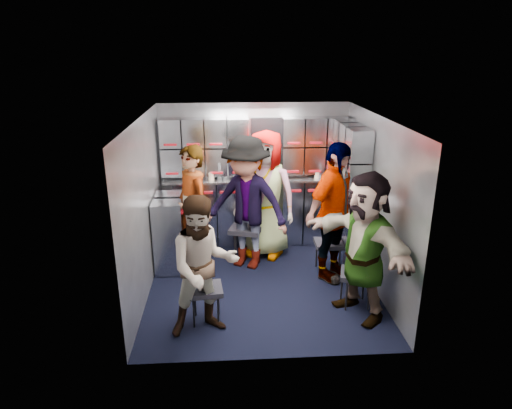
{
  "coord_description": "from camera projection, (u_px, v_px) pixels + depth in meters",
  "views": [
    {
      "loc": [
        -0.4,
        -5.17,
        2.88
      ],
      "look_at": [
        -0.05,
        0.35,
        0.94
      ],
      "focal_mm": 32.0,
      "sensor_mm": 36.0,
      "label": 1
    }
  ],
  "objects": [
    {
      "name": "jump_seat_mid_right",
      "position": [
        329.0,
        245.0,
        6.05
      ],
      "size": [
        0.37,
        0.35,
        0.42
      ],
      "rotation": [
        0.0,
        0.0,
        -0.02
      ],
      "color": "black",
      "rests_on": "ground"
    },
    {
      "name": "counter",
      "position": [
        255.0,
        179.0,
        6.73
      ],
      "size": [
        2.68,
        0.42,
        0.03
      ],
      "primitive_type": "cube",
      "color": "#AFB1B6",
      "rests_on": "cart_bank_back"
    },
    {
      "name": "wall_left",
      "position": [
        144.0,
        208.0,
        5.42
      ],
      "size": [
        0.04,
        3.0,
        2.1
      ],
      "primitive_type": "cube",
      "color": "gray",
      "rests_on": "ground"
    },
    {
      "name": "bottle_mid",
      "position": [
        225.0,
        172.0,
        6.61
      ],
      "size": [
        0.06,
        0.06,
        0.24
      ],
      "primitive_type": "cylinder",
      "color": "white",
      "rests_on": "counter"
    },
    {
      "name": "attendant_arc_a",
      "position": [
        204.0,
        267.0,
        4.63
      ],
      "size": [
        0.85,
        0.73,
        1.51
      ],
      "primitive_type": "imported",
      "rotation": [
        0.0,
        0.0,
        0.24
      ],
      "color": "black",
      "rests_on": "ground"
    },
    {
      "name": "jump_seat_near_right",
      "position": [
        356.0,
        276.0,
        5.24
      ],
      "size": [
        0.44,
        0.42,
        0.42
      ],
      "rotation": [
        0.0,
        0.0,
        -0.28
      ],
      "color": "black",
      "rests_on": "ground"
    },
    {
      "name": "cart_bank_left",
      "position": [
        170.0,
        233.0,
        6.14
      ],
      "size": [
        0.38,
        0.76,
        0.99
      ],
      "primitive_type": "cube",
      "color": "#A0A6B0",
      "rests_on": "ground"
    },
    {
      "name": "cup_right",
      "position": [
        317.0,
        174.0,
        6.7
      ],
      "size": [
        0.07,
        0.07,
        0.11
      ],
      "primitive_type": "cylinder",
      "color": "tan",
      "rests_on": "counter"
    },
    {
      "name": "attendant_standing",
      "position": [
        192.0,
        211.0,
        5.9
      ],
      "size": [
        0.67,
        0.75,
        1.71
      ],
      "primitive_type": "imported",
      "rotation": [
        0.0,
        0.0,
        -1.04
      ],
      "color": "black",
      "rests_on": "ground"
    },
    {
      "name": "jump_seat_center",
      "position": [
        264.0,
        223.0,
        6.73
      ],
      "size": [
        0.38,
        0.36,
        0.45
      ],
      "rotation": [
        0.0,
        0.0,
        -0.01
      ],
      "color": "black",
      "rests_on": "ground"
    },
    {
      "name": "attendant_arc_e",
      "position": [
        364.0,
        246.0,
        4.92
      ],
      "size": [
        1.15,
        1.6,
        1.67
      ],
      "primitive_type": "imported",
      "rotation": [
        0.0,
        0.0,
        -1.09
      ],
      "color": "black",
      "rests_on": "ground"
    },
    {
      "name": "coffee_niche",
      "position": [
        267.0,
        147.0,
        6.7
      ],
      "size": [
        0.46,
        0.16,
        0.84
      ],
      "primitive_type": null,
      "color": "black",
      "rests_on": "wall_back"
    },
    {
      "name": "attendant_arc_c",
      "position": [
        265.0,
        194.0,
        6.39
      ],
      "size": [
        1.04,
        0.89,
        1.81
      ],
      "primitive_type": "imported",
      "rotation": [
        0.0,
        0.0,
        -0.43
      ],
      "color": "black",
      "rests_on": "ground"
    },
    {
      "name": "locker_bank_right",
      "position": [
        351.0,
        155.0,
        6.09
      ],
      "size": [
        0.28,
        1.0,
        0.82
      ],
      "primitive_type": "cube",
      "color": "#A0A6B0",
      "rests_on": "wall_right"
    },
    {
      "name": "locker_bank_back",
      "position": [
        255.0,
        146.0,
        6.63
      ],
      "size": [
        2.68,
        0.28,
        0.82
      ],
      "primitive_type": "cube",
      "color": "#A0A6B0",
      "rests_on": "wall_back"
    },
    {
      "name": "floor",
      "position": [
        261.0,
        283.0,
        5.85
      ],
      "size": [
        3.0,
        3.0,
        0.0
      ],
      "primitive_type": "plane",
      "color": "black",
      "rests_on": "ground"
    },
    {
      "name": "right_cabinet",
      "position": [
        348.0,
        227.0,
        6.32
      ],
      "size": [
        0.28,
        1.2,
        1.0
      ],
      "primitive_type": "cube",
      "color": "#A0A6B0",
      "rests_on": "ground"
    },
    {
      "name": "cart_bank_back",
      "position": [
        255.0,
        212.0,
        6.9
      ],
      "size": [
        2.68,
        0.38,
        0.99
      ],
      "primitive_type": "cube",
      "color": "#A0A6B0",
      "rests_on": "ground"
    },
    {
      "name": "ceiling",
      "position": [
        262.0,
        118.0,
        5.15
      ],
      "size": [
        2.8,
        3.0,
        0.02
      ],
      "primitive_type": "cube",
      "color": "silver",
      "rests_on": "wall_back"
    },
    {
      "name": "bottle_right",
      "position": [
        320.0,
        170.0,
        6.7
      ],
      "size": [
        0.06,
        0.06,
        0.22
      ],
      "primitive_type": "cylinder",
      "color": "white",
      "rests_on": "counter"
    },
    {
      "name": "attendant_arc_b",
      "position": [
        246.0,
        203.0,
        6.03
      ],
      "size": [
        1.34,
        1.12,
        1.8
      ],
      "primitive_type": "imported",
      "rotation": [
        0.0,
        0.0,
        -0.46
      ],
      "color": "black",
      "rests_on": "ground"
    },
    {
      "name": "bottle_left",
      "position": [
        219.0,
        171.0,
        6.6
      ],
      "size": [
        0.07,
        0.07,
        0.26
      ],
      "primitive_type": "cylinder",
      "color": "white",
      "rests_on": "counter"
    },
    {
      "name": "wall_back",
      "position": [
        254.0,
        173.0,
        6.91
      ],
      "size": [
        2.8,
        0.04,
        2.1
      ],
      "primitive_type": "cube",
      "color": "gray",
      "rests_on": "ground"
    },
    {
      "name": "jump_seat_near_left",
      "position": [
        206.0,
        291.0,
        4.92
      ],
      "size": [
        0.39,
        0.37,
        0.42
      ],
      "rotation": [
        0.0,
        0.0,
        0.11
      ],
      "color": "black",
      "rests_on": "ground"
    },
    {
      "name": "attendant_arc_d",
      "position": [
        334.0,
        213.0,
        5.71
      ],
      "size": [
        1.07,
        1.03,
        1.79
      ],
      "primitive_type": "imported",
      "rotation": [
        0.0,
        0.0,
        0.74
      ],
      "color": "black",
      "rests_on": "ground"
    },
    {
      "name": "wall_right",
      "position": [
        375.0,
        203.0,
        5.59
      ],
      "size": [
        0.04,
        3.0,
        2.1
      ],
      "primitive_type": "cube",
      "color": "gray",
      "rests_on": "ground"
    },
    {
      "name": "cup_left",
      "position": [
        211.0,
        176.0,
        6.61
      ],
      "size": [
        0.09,
        0.09,
        0.11
      ],
      "primitive_type": "cylinder",
      "color": "tan",
      "rests_on": "counter"
    },
    {
      "name": "red_latch_strip",
      "position": [
        256.0,
        192.0,
        6.58
      ],
      "size": [
        2.6,
        0.02,
        0.03
      ],
      "primitive_type": "cube",
      "color": "maroon",
      "rests_on": "cart_bank_back"
    },
    {
      "name": "jump_seat_mid_left",
      "position": [
        246.0,
        231.0,
        6.35
      ],
      "size": [
        0.52,
        0.5,
        0.5
      ],
      "rotation": [
        0.0,
        0.0,
        -0.31
      ],
      "color": "black",
      "rests_on": "ground"
    }
  ]
}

